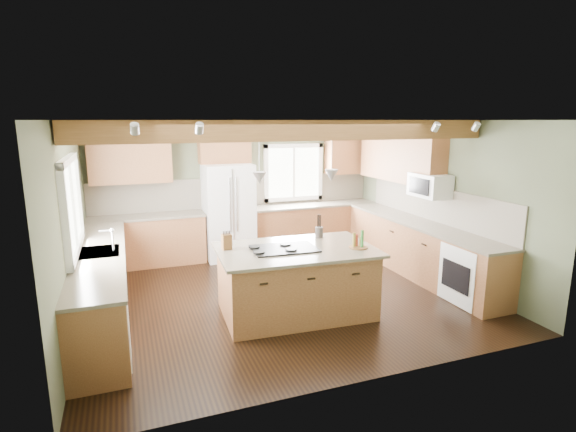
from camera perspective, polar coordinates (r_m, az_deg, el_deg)
name	(u,v)px	position (r m, az deg, el deg)	size (l,w,h in m)	color
floor	(281,294)	(6.95, -0.92, -9.87)	(5.60, 5.60, 0.00)	black
ceiling	(280,120)	(6.45, -0.99, 12.09)	(5.60, 5.60, 0.00)	silver
wall_back	(239,187)	(8.94, -6.30, 3.66)	(5.60, 5.60, 0.00)	#4A5039
wall_left	(70,226)	(6.26, -25.92, -1.14)	(5.00, 5.00, 0.00)	#4A5039
wall_right	(438,199)	(7.94, 18.48, 2.05)	(5.00, 5.00, 0.00)	#4A5039
ceiling_beam	(299,130)	(5.79, 1.36, 10.80)	(5.55, 0.26, 0.26)	brown
soffit_trim	(238,123)	(8.75, -6.32, 11.63)	(5.55, 0.20, 0.10)	brown
backsplash_back	(239,192)	(8.94, -6.26, 3.08)	(5.58, 0.03, 0.58)	brown
backsplash_right	(435,204)	(7.99, 18.13, 1.47)	(0.03, 3.70, 0.58)	brown
base_cab_back_left	(148,241)	(8.57, -17.36, -3.07)	(2.02, 0.60, 0.88)	brown
counter_back_left	(146,217)	(8.46, -17.55, -0.06)	(2.06, 0.64, 0.04)	brown
base_cab_back_right	(313,227)	(9.30, 3.22, -1.36)	(2.62, 0.60, 0.88)	brown
counter_back_right	(314,205)	(9.20, 3.26, 1.43)	(2.66, 0.64, 0.04)	brown
base_cab_left	(102,286)	(6.51, -22.54, -8.24)	(0.60, 3.70, 0.88)	brown
counter_left	(99,253)	(6.38, -22.87, -4.35)	(0.64, 3.74, 0.04)	brown
base_cab_right	(418,249)	(7.99, 16.16, -4.09)	(0.60, 3.70, 0.88)	brown
counter_right	(419,223)	(7.88, 16.35, -0.87)	(0.64, 3.74, 0.04)	brown
upper_cab_back_left	(130,158)	(8.44, -19.42, 6.99)	(1.40, 0.35, 0.90)	brown
upper_cab_over_fridge	(224,144)	(8.62, -8.10, 8.98)	(0.96, 0.35, 0.70)	brown
upper_cab_right	(400,157)	(8.48, 14.03, 7.34)	(0.35, 2.20, 0.90)	brown
upper_cab_back_corner	(347,152)	(9.53, 7.54, 8.08)	(0.90, 0.35, 0.90)	brown
window_left	(70,206)	(6.26, -25.91, 1.20)	(0.04, 1.60, 1.05)	white
window_back	(293,172)	(9.23, 0.67, 5.56)	(1.10, 0.04, 1.00)	white
sink	(99,253)	(6.37, -22.88, -4.31)	(0.50, 0.65, 0.03)	#262628
faucet	(113,241)	(6.33, -21.36, -2.93)	(0.02, 0.02, 0.28)	#B2B2B7
dishwasher	(99,329)	(5.31, -22.86, -13.04)	(0.60, 0.60, 0.84)	white
oven	(472,274)	(7.04, 22.38, -6.82)	(0.60, 0.72, 0.84)	white
microwave	(430,185)	(7.73, 17.55, 3.72)	(0.40, 0.70, 0.38)	white
pendant_left	(260,178)	(5.69, -3.64, 4.80)	(0.18, 0.18, 0.16)	#B2B2B7
pendant_right	(331,176)	(5.99, 5.53, 5.14)	(0.18, 0.18, 0.16)	#B2B2B7
refrigerator	(229,212)	(8.58, -7.55, 0.56)	(0.90, 0.74, 1.80)	white
island	(296,282)	(6.17, 1.01, -8.40)	(1.96, 1.20, 0.88)	brown
island_top	(296,250)	(6.03, 1.03, -4.30)	(2.09, 1.33, 0.04)	brown
cooktop	(284,249)	(5.97, -0.46, -4.15)	(0.85, 0.57, 0.02)	black
knife_block	(227,242)	(6.00, -7.78, -3.27)	(0.12, 0.09, 0.21)	brown
utensil_crock	(319,232)	(6.56, 3.96, -2.08)	(0.12, 0.12, 0.15)	#39302D
bottle_tray	(359,240)	(6.08, 8.95, -2.97)	(0.25, 0.25, 0.23)	brown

